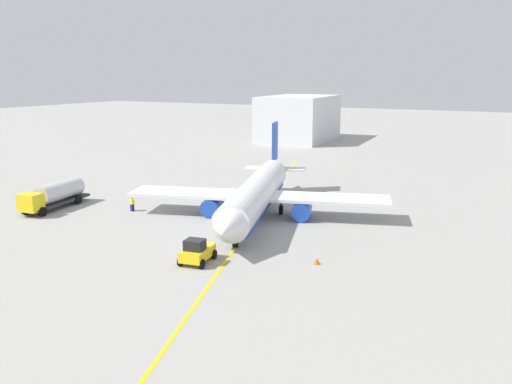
{
  "coord_description": "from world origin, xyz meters",
  "views": [
    {
      "loc": [
        52.35,
        27.49,
        16.06
      ],
      "look_at": [
        0.0,
        0.0,
        3.0
      ],
      "focal_mm": 37.66,
      "sensor_mm": 36.0,
      "label": 1
    }
  ],
  "objects_px": {
    "fuel_tanker": "(54,195)",
    "safety_cone_wingtip": "(317,261)",
    "airplane": "(257,194)",
    "pushback_tug": "(197,251)",
    "refueling_worker": "(132,204)",
    "safety_cone_nose": "(203,240)"
  },
  "relations": [
    {
      "from": "fuel_tanker",
      "to": "safety_cone_wingtip",
      "type": "bearing_deg",
      "value": 84.3
    },
    {
      "from": "airplane",
      "to": "pushback_tug",
      "type": "xyz_separation_m",
      "value": [
        16.07,
        2.54,
        -1.62
      ]
    },
    {
      "from": "pushback_tug",
      "to": "safety_cone_wingtip",
      "type": "height_order",
      "value": "pushback_tug"
    },
    {
      "from": "pushback_tug",
      "to": "fuel_tanker",
      "type": "bearing_deg",
      "value": -107.05
    },
    {
      "from": "pushback_tug",
      "to": "refueling_worker",
      "type": "xyz_separation_m",
      "value": [
        -11.38,
        -16.91,
        -0.19
      ]
    },
    {
      "from": "refueling_worker",
      "to": "safety_cone_nose",
      "type": "xyz_separation_m",
      "value": [
        6.46,
        14.29,
        -0.53
      ]
    },
    {
      "from": "fuel_tanker",
      "to": "safety_cone_wingtip",
      "type": "relative_size",
      "value": 17.69
    },
    {
      "from": "airplane",
      "to": "refueling_worker",
      "type": "distance_m",
      "value": 15.22
    },
    {
      "from": "airplane",
      "to": "pushback_tug",
      "type": "distance_m",
      "value": 16.34
    },
    {
      "from": "airplane",
      "to": "pushback_tug",
      "type": "height_order",
      "value": "airplane"
    },
    {
      "from": "airplane",
      "to": "refueling_worker",
      "type": "height_order",
      "value": "airplane"
    },
    {
      "from": "airplane",
      "to": "safety_cone_nose",
      "type": "xyz_separation_m",
      "value": [
        11.15,
        -0.07,
        -2.34
      ]
    },
    {
      "from": "airplane",
      "to": "fuel_tanker",
      "type": "relative_size",
      "value": 3.18
    },
    {
      "from": "refueling_worker",
      "to": "airplane",
      "type": "bearing_deg",
      "value": 108.06
    },
    {
      "from": "pushback_tug",
      "to": "safety_cone_nose",
      "type": "distance_m",
      "value": 5.62
    },
    {
      "from": "airplane",
      "to": "safety_cone_wingtip",
      "type": "bearing_deg",
      "value": 45.77
    },
    {
      "from": "airplane",
      "to": "refueling_worker",
      "type": "bearing_deg",
      "value": -71.94
    },
    {
      "from": "airplane",
      "to": "fuel_tanker",
      "type": "xyz_separation_m",
      "value": [
        8.06,
        -23.58,
        -0.9
      ]
    },
    {
      "from": "safety_cone_wingtip",
      "to": "safety_cone_nose",
      "type": "bearing_deg",
      "value": -92.15
    },
    {
      "from": "fuel_tanker",
      "to": "safety_cone_wingtip",
      "type": "distance_m",
      "value": 35.69
    },
    {
      "from": "safety_cone_nose",
      "to": "safety_cone_wingtip",
      "type": "xyz_separation_m",
      "value": [
        0.45,
        11.99,
        0.01
      ]
    },
    {
      "from": "airplane",
      "to": "safety_cone_nose",
      "type": "height_order",
      "value": "airplane"
    }
  ]
}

